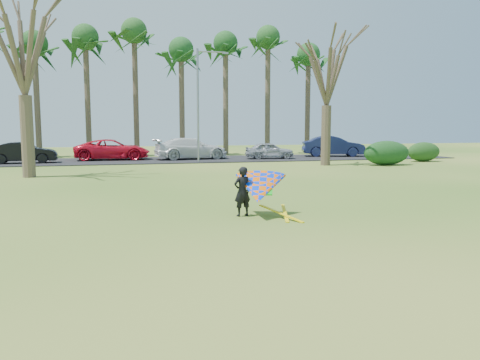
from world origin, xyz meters
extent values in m
plane|color=#1F5813|center=(0.00, 0.00, 0.00)|extent=(100.00, 100.00, 0.00)
cube|color=black|center=(0.00, 25.00, 0.03)|extent=(46.00, 7.00, 0.06)
cylinder|color=brown|center=(-10.00, 31.00, 4.50)|extent=(0.48, 0.48, 9.00)
ellipsoid|color=#194117|center=(-10.00, 31.00, 9.30)|extent=(4.84, 4.84, 3.08)
cylinder|color=#4E3F2F|center=(-6.00, 31.00, 4.85)|extent=(0.48, 0.48, 9.70)
ellipsoid|color=#184016|center=(-6.00, 31.00, 10.00)|extent=(4.84, 4.84, 3.08)
cylinder|color=#493B2C|center=(-2.00, 31.00, 5.20)|extent=(0.48, 0.48, 10.40)
ellipsoid|color=#1C4A1A|center=(-2.00, 31.00, 10.70)|extent=(4.84, 4.84, 3.08)
cylinder|color=brown|center=(2.00, 31.00, 4.50)|extent=(0.48, 0.48, 9.00)
ellipsoid|color=#19481C|center=(2.00, 31.00, 9.30)|extent=(4.84, 4.84, 3.08)
cylinder|color=brown|center=(6.00, 31.00, 4.85)|extent=(0.48, 0.48, 9.70)
ellipsoid|color=#184217|center=(6.00, 31.00, 10.00)|extent=(4.84, 4.84, 3.08)
cylinder|color=#4D3F2E|center=(10.00, 31.00, 5.20)|extent=(0.48, 0.48, 10.40)
ellipsoid|color=#1B4A1A|center=(10.00, 31.00, 10.70)|extent=(4.84, 4.84, 3.08)
cylinder|color=#48392B|center=(14.00, 31.00, 4.50)|extent=(0.48, 0.48, 9.00)
ellipsoid|color=#19471B|center=(14.00, 31.00, 9.30)|extent=(4.84, 4.84, 3.08)
cylinder|color=brown|center=(-8.00, 15.00, 2.10)|extent=(0.64, 0.64, 4.20)
cylinder|color=#493A2C|center=(10.00, 18.00, 1.99)|extent=(0.64, 0.64, 3.99)
cylinder|color=gray|center=(2.00, 22.00, 4.00)|extent=(0.16, 0.16, 8.00)
cylinder|color=gray|center=(3.00, 22.00, 7.80)|extent=(2.00, 0.10, 0.10)
cube|color=gray|center=(4.00, 22.00, 7.75)|extent=(0.40, 0.18, 0.12)
ellipsoid|color=#153B18|center=(14.00, 17.03, 0.82)|extent=(3.29, 1.49, 1.65)
ellipsoid|color=#193C16|center=(18.44, 19.20, 0.72)|extent=(2.60, 1.22, 1.44)
imported|color=black|center=(-9.95, 24.10, 0.79)|extent=(4.50, 1.82, 1.45)
imported|color=red|center=(-4.01, 25.91, 0.84)|extent=(5.65, 2.67, 1.56)
imported|color=silver|center=(1.93, 25.16, 0.88)|extent=(5.90, 2.94, 1.64)
imported|color=#A3A6B0|center=(8.01, 24.13, 0.71)|extent=(3.94, 1.91, 1.30)
imported|color=#161E44|center=(14.14, 25.51, 0.92)|extent=(5.49, 3.12, 1.71)
imported|color=black|center=(0.11, 2.16, 0.74)|extent=(0.61, 0.47, 1.47)
cone|color=#0434EA|center=(0.56, 1.91, 0.85)|extent=(2.13, 2.39, 2.02)
cube|color=#0CBF19|center=(0.68, 1.83, 0.80)|extent=(0.62, 0.60, 0.24)
cube|color=yellow|center=(1.11, 1.56, 0.01)|extent=(0.85, 1.66, 0.28)
cube|color=yellow|center=(1.31, 1.76, 0.01)|extent=(0.56, 1.76, 0.22)
camera|label=1|loc=(-3.31, -11.07, 2.68)|focal=35.00mm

